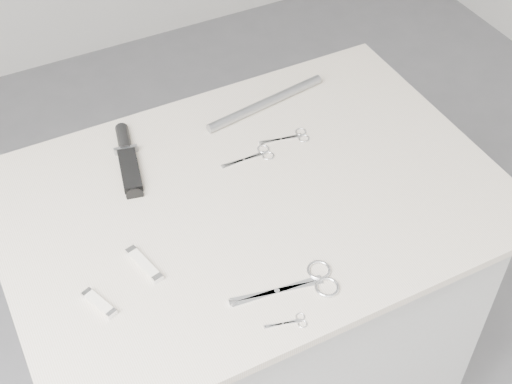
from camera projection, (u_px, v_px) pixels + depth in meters
name	position (u px, v px, depth m)	size (l,w,h in m)	color
plinth	(253.00, 327.00, 1.76)	(0.90, 0.60, 0.90)	#B3B3B0
display_board	(252.00, 199.00, 1.44)	(1.00, 0.70, 0.02)	beige
large_shears	(307.00, 283.00, 1.27)	(0.20, 0.09, 0.01)	silver
embroidery_scissors_a	(256.00, 156.00, 1.51)	(0.12, 0.05, 0.00)	silver
embroidery_scissors_b	(292.00, 137.00, 1.55)	(0.11, 0.05, 0.00)	silver
tiny_scissors	(291.00, 322.00, 1.22)	(0.07, 0.04, 0.00)	silver
sheathed_knife	(127.00, 156.00, 1.50)	(0.07, 0.20, 0.03)	black
pocket_knife_a	(144.00, 264.00, 1.30)	(0.04, 0.10, 0.01)	white
pocket_knife_b	(99.00, 304.00, 1.24)	(0.04, 0.08, 0.01)	white
metal_rail	(266.00, 103.00, 1.62)	(0.02, 0.02, 0.31)	#979A9F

